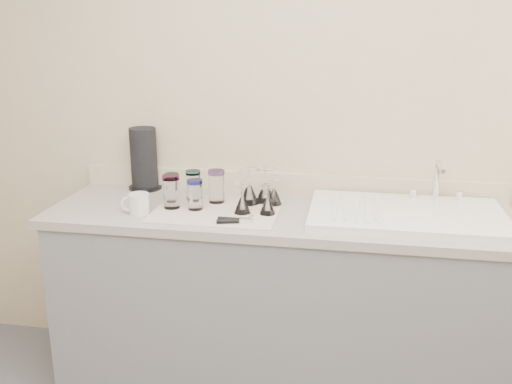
% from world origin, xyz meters
% --- Properties ---
extents(room_envelope, '(3.54, 3.50, 2.52)m').
position_xyz_m(room_envelope, '(0.00, 0.00, 1.56)').
color(room_envelope, '#57565C').
rests_on(room_envelope, ground).
extents(counter_unit, '(2.06, 0.62, 0.90)m').
position_xyz_m(counter_unit, '(0.00, 1.20, 0.45)').
color(counter_unit, slate).
rests_on(counter_unit, ground).
extents(sink_unit, '(0.82, 0.50, 0.22)m').
position_xyz_m(sink_unit, '(0.55, 1.20, 0.92)').
color(sink_unit, white).
rests_on(sink_unit, counter_unit).
extents(dish_towel, '(0.55, 0.42, 0.01)m').
position_xyz_m(dish_towel, '(-0.27, 1.15, 0.90)').
color(dish_towel, silver).
rests_on(dish_towel, counter_unit).
extents(tumbler_teal, '(0.06, 0.06, 0.13)m').
position_xyz_m(tumbler_teal, '(-0.51, 1.26, 0.97)').
color(tumbler_teal, white).
rests_on(tumbler_teal, dish_towel).
extents(tumbler_cyan, '(0.07, 0.07, 0.14)m').
position_xyz_m(tumbler_cyan, '(-0.42, 1.29, 0.98)').
color(tumbler_cyan, white).
rests_on(tumbler_cyan, dish_towel).
extents(tumbler_purple, '(0.08, 0.08, 0.15)m').
position_xyz_m(tumbler_purple, '(-0.30, 1.26, 0.98)').
color(tumbler_purple, white).
rests_on(tumbler_purple, dish_towel).
extents(tumbler_magenta, '(0.08, 0.08, 0.15)m').
position_xyz_m(tumbler_magenta, '(-0.48, 1.14, 0.98)').
color(tumbler_magenta, white).
rests_on(tumbler_magenta, dish_towel).
extents(tumbler_blue, '(0.07, 0.07, 0.14)m').
position_xyz_m(tumbler_blue, '(-0.37, 1.14, 0.98)').
color(tumbler_blue, white).
rests_on(tumbler_blue, dish_towel).
extents(goblet_back_left, '(0.09, 0.09, 0.16)m').
position_xyz_m(goblet_back_left, '(-0.15, 1.27, 0.96)').
color(goblet_back_left, white).
rests_on(goblet_back_left, dish_towel).
extents(goblet_back_right, '(0.07, 0.07, 0.13)m').
position_xyz_m(goblet_back_right, '(-0.03, 1.28, 0.95)').
color(goblet_back_right, white).
rests_on(goblet_back_right, dish_towel).
extents(goblet_front_left, '(0.07, 0.07, 0.13)m').
position_xyz_m(goblet_front_left, '(-0.15, 1.13, 0.95)').
color(goblet_front_left, white).
rests_on(goblet_front_left, dish_towel).
extents(goblet_front_right, '(0.07, 0.07, 0.12)m').
position_xyz_m(goblet_front_right, '(-0.04, 1.14, 0.95)').
color(goblet_front_right, white).
rests_on(goblet_front_right, dish_towel).
extents(goblet_extra, '(0.09, 0.09, 0.16)m').
position_xyz_m(goblet_extra, '(-0.08, 1.30, 0.96)').
color(goblet_extra, white).
rests_on(goblet_extra, dish_towel).
extents(can_opener, '(0.16, 0.06, 0.02)m').
position_xyz_m(can_opener, '(-0.15, 1.00, 0.92)').
color(can_opener, silver).
rests_on(can_opener, dish_towel).
extents(white_mug, '(0.13, 0.11, 0.09)m').
position_xyz_m(white_mug, '(-0.60, 1.06, 0.95)').
color(white_mug, silver).
rests_on(white_mug, counter_unit).
extents(paper_towel_roll, '(0.16, 0.16, 0.31)m').
position_xyz_m(paper_towel_roll, '(-0.71, 1.44, 1.05)').
color(paper_towel_roll, black).
rests_on(paper_towel_roll, counter_unit).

